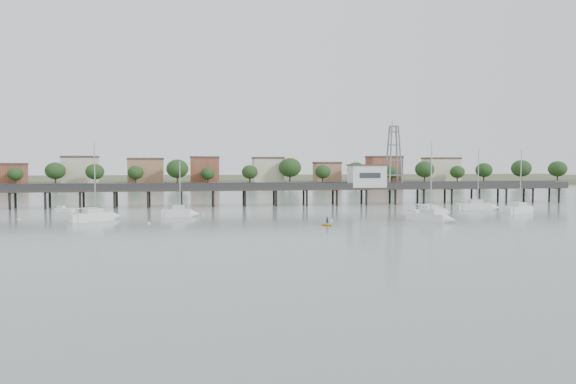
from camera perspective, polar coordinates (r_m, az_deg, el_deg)
name	(u,v)px	position (r m, az deg, el deg)	size (l,w,h in m)	color
ground_plane	(318,244)	(67.47, 3.02, -5.27)	(500.00, 500.00, 0.00)	slate
pier	(260,189)	(126.16, -2.89, 0.32)	(150.00, 5.00, 5.50)	#2D2823
pier_building	(367,176)	(131.30, 8.01, 1.65)	(8.40, 5.40, 5.30)	silver
lattice_tower	(394,157)	(133.37, 10.69, 3.55)	(3.20, 3.20, 15.50)	slate
sailboat_e	(482,207)	(122.15, 19.08, -1.42)	(8.20, 3.27, 13.21)	white
sailboat_a	(101,216)	(99.69, -18.50, -2.37)	(8.18, 6.91, 13.79)	white
sailboat_b	(183,213)	(102.56, -10.62, -2.11)	(6.28, 2.36, 10.36)	white
sailboat_d	(523,209)	(117.95, 22.74, -1.63)	(8.07, 5.04, 12.91)	white
sailboat_c	(435,212)	(105.67, 14.68, -2.02)	(8.95, 5.43, 14.21)	white
sailboat_f	(435,218)	(95.17, 14.69, -2.55)	(6.87, 6.36, 12.10)	white
white_tender	(64,210)	(117.97, -21.76, -1.72)	(3.90, 2.66, 1.40)	white
yellow_dinghy	(327,226)	(86.56, 4.00, -3.44)	(1.63, 0.47, 2.29)	yellow
dinghy_occupant	(327,226)	(86.56, 4.00, -3.44)	(0.42, 1.14, 0.27)	black
mooring_buoys	(232,217)	(100.24, -5.71, -2.52)	(75.17, 20.78, 0.39)	beige
far_shore	(222,179)	(305.24, -6.71, 1.34)	(500.00, 170.00, 10.40)	#475133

